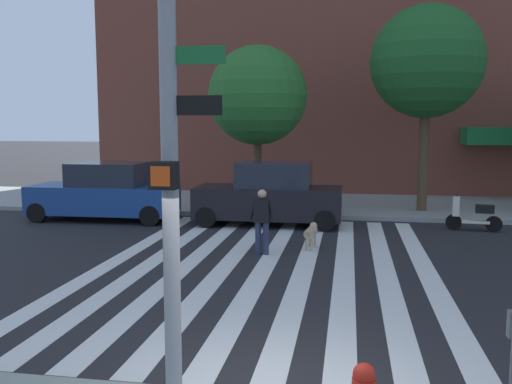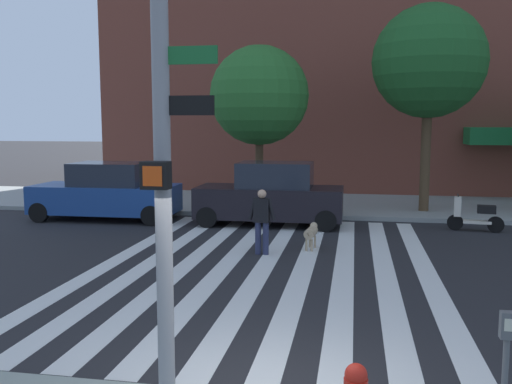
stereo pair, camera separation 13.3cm
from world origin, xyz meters
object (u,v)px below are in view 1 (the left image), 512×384
object	(u,v)px
street_tree_nearest	(258,96)
street_tree_middle	(427,62)
pedestrian_dog_walker	(262,218)
dog_on_leash	(311,232)
parked_car_behind_first	(270,195)
traffic_light_pole	(168,98)
parked_car_near_curb	(105,193)
parked_scooter	(474,215)

from	to	relation	value
street_tree_nearest	street_tree_middle	bearing A→B (deg)	6.64
pedestrian_dog_walker	dog_on_leash	distance (m)	1.51
street_tree_middle	dog_on_leash	world-z (taller)	street_tree_middle
parked_car_behind_first	street_tree_nearest	xyz separation A→B (m)	(-0.76, 2.20, 3.28)
street_tree_nearest	pedestrian_dog_walker	bearing A→B (deg)	-79.58
street_tree_middle	dog_on_leash	size ratio (longest dim) A/B	6.96
street_tree_middle	dog_on_leash	xyz separation A→B (m)	(-3.54, -6.14, -4.93)
street_tree_nearest	street_tree_middle	xyz separation A→B (m)	(5.87, 0.68, 1.14)
traffic_light_pole	dog_on_leash	xyz separation A→B (m)	(0.88, 8.77, -3.08)
parked_car_near_curb	pedestrian_dog_walker	xyz separation A→B (m)	(6.04, -4.07, 0.00)
parked_car_behind_first	pedestrian_dog_walker	size ratio (longest dim) A/B	2.85
parked_car_near_curb	street_tree_middle	world-z (taller)	street_tree_middle
parked_car_near_curb	pedestrian_dog_walker	world-z (taller)	parked_car_near_curb
parked_scooter	street_tree_nearest	distance (m)	8.28
parked_scooter	dog_on_leash	size ratio (longest dim) A/B	1.57
parked_car_near_curb	dog_on_leash	size ratio (longest dim) A/B	4.71
dog_on_leash	parked_car_near_curb	bearing A→B (deg)	155.69
parked_car_behind_first	street_tree_nearest	bearing A→B (deg)	109.13
dog_on_leash	traffic_light_pole	bearing A→B (deg)	-95.76
parked_car_near_curb	pedestrian_dog_walker	distance (m)	7.29
parked_car_behind_first	parked_scooter	size ratio (longest dim) A/B	2.87
parked_scooter	street_tree_middle	distance (m)	5.80
parked_car_behind_first	street_tree_middle	bearing A→B (deg)	29.48
dog_on_leash	parked_car_behind_first	bearing A→B (deg)	115.59
pedestrian_dog_walker	parked_car_near_curb	bearing A→B (deg)	146.02
parked_car_near_curb	dog_on_leash	bearing A→B (deg)	-24.31
traffic_light_pole	parked_car_near_curb	bearing A→B (deg)	117.76
traffic_light_pole	street_tree_middle	world-z (taller)	street_tree_middle
parked_car_near_curb	parked_car_behind_first	xyz separation A→B (m)	(5.65, -0.00, 0.03)
parked_car_behind_first	traffic_light_pole	bearing A→B (deg)	-86.79
parked_car_behind_first	street_tree_nearest	size ratio (longest dim) A/B	0.80
street_tree_nearest	dog_on_leash	size ratio (longest dim) A/B	5.66
street_tree_middle	pedestrian_dog_walker	bearing A→B (deg)	-124.11
traffic_light_pole	parked_car_behind_first	size ratio (longest dim) A/B	1.24
street_tree_middle	dog_on_leash	distance (m)	8.63
parked_scooter	dog_on_leash	world-z (taller)	parked_scooter
dog_on_leash	street_tree_middle	bearing A→B (deg)	60.03
parked_scooter	street_tree_middle	bearing A→B (deg)	112.29
parked_car_near_curb	street_tree_nearest	world-z (taller)	street_tree_nearest
street_tree_nearest	parked_car_near_curb	bearing A→B (deg)	-155.78
pedestrian_dog_walker	traffic_light_pole	bearing A→B (deg)	-87.95
traffic_light_pole	pedestrian_dog_walker	world-z (taller)	traffic_light_pole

